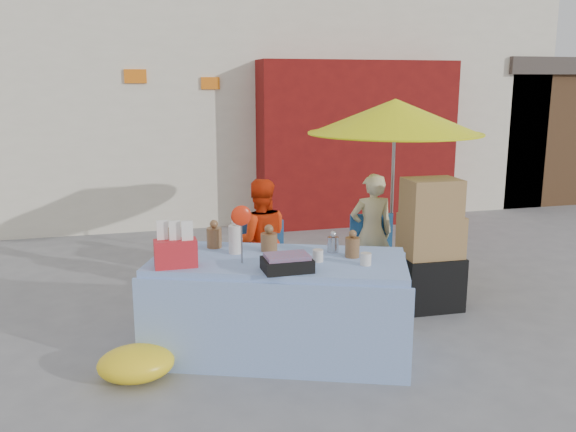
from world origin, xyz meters
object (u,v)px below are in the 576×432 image
object	(u,v)px
umbrella	(395,117)
vendor_orange	(260,241)
chair_left	(263,281)
box_stack	(430,249)
market_table	(278,304)
vendor_beige	(371,233)
chair_right	(375,271)

from	to	relation	value
umbrella	vendor_orange	bearing A→B (deg)	-174.47
chair_left	box_stack	xyz separation A→B (m)	(1.61, -0.52, 0.36)
market_table	chair_left	world-z (taller)	market_table
market_table	vendor_beige	world-z (taller)	vendor_beige
umbrella	box_stack	distance (m)	1.51
vendor_beige	market_table	bearing A→B (deg)	49.21
chair_left	vendor_orange	xyz separation A→B (m)	(-0.00, 0.13, 0.40)
chair_right	vendor_beige	bearing A→B (deg)	97.60
chair_left	chair_right	size ratio (longest dim) A/B	1.00
chair_right	vendor_orange	world-z (taller)	vendor_orange
box_stack	vendor_orange	bearing A→B (deg)	157.94
market_table	box_stack	distance (m)	1.86
chair_left	umbrella	bearing A→B (deg)	17.21
chair_left	vendor_orange	distance (m)	0.42
market_table	chair_left	bearing A→B (deg)	104.95
market_table	chair_left	distance (m)	1.15
chair_left	market_table	bearing A→B (deg)	-90.14
chair_left	vendor_beige	bearing A→B (deg)	12.94
market_table	vendor_orange	bearing A→B (deg)	105.76
market_table	vendor_orange	world-z (taller)	market_table
chair_left	vendor_beige	distance (m)	1.32
market_table	vendor_orange	distance (m)	1.29
vendor_beige	umbrella	distance (m)	1.28
market_table	box_stack	bearing A→B (deg)	41.26
vendor_beige	umbrella	bearing A→B (deg)	-146.64
chair_right	vendor_beige	world-z (taller)	vendor_beige
chair_right	box_stack	distance (m)	0.73
market_table	vendor_beige	distance (m)	1.89
vendor_orange	vendor_beige	size ratio (longest dim) A/B	1.00
vendor_orange	vendor_beige	distance (m)	1.25
market_table	chair_right	distance (m)	1.80
chair_right	umbrella	bearing A→B (deg)	50.44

